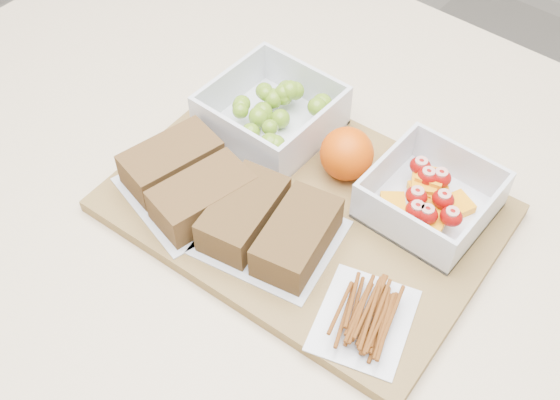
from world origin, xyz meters
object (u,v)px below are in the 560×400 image
Objects in this scene: orange at (347,154)px; sandwich_bag_left at (187,180)px; sandwich_bag_center at (270,226)px; cutting_board at (304,208)px; grape_container at (273,114)px; fruit_container at (430,199)px; pretzel_bag at (365,314)px.

sandwich_bag_left is at bearing -130.54° from orange.
sandwich_bag_center is at bearing -92.28° from orange.
sandwich_bag_center reaches higher than cutting_board.
cutting_board is 2.99× the size of grape_container.
orange is (-0.11, -0.01, 0.01)m from fruit_container.
sandwich_bag_left reaches higher than pretzel_bag.
orange is at bearing -1.35° from grape_container.
grape_container is (-0.11, 0.07, 0.03)m from cutting_board.
sandwich_bag_left is 0.12m from sandwich_bag_center.
grape_container is at bearing 148.10° from pretzel_bag.
grape_container is at bearing 142.38° from cutting_board.
fruit_container is at bearing 99.54° from pretzel_bag.
orange is at bearing 49.46° from sandwich_bag_left.
fruit_container is at bearing 33.84° from sandwich_bag_left.
orange reaches higher than grape_container.
grape_container is 0.83× the size of sandwich_bag_left.
sandwich_bag_center is (0.00, -0.06, 0.03)m from cutting_board.
grape_container is 1.07× the size of pretzel_bag.
orange is (0.01, 0.07, 0.04)m from cutting_board.
cutting_board is at bearing -144.78° from fruit_container.
pretzel_bag is (0.14, -0.08, 0.02)m from cutting_board.
fruit_container is 0.16m from pretzel_bag.
grape_container is at bearing 178.65° from orange.
orange is (0.11, -0.00, 0.01)m from grape_container.
orange is 0.13m from sandwich_bag_center.
fruit_container is at bearing 2.26° from grape_container.
pretzel_bag is at bearing -31.90° from grape_container.
sandwich_bag_center is at bearing -51.18° from grape_container.
grape_container is 0.14m from sandwich_bag_left.
pretzel_bag is at bearing -48.44° from orange.
grape_container is 1.10× the size of fruit_container.
grape_container is 0.86× the size of sandwich_bag_center.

